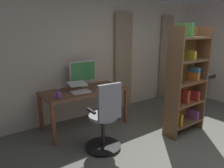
{
  "coord_description": "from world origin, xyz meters",
  "views": [
    {
      "loc": [
        2.61,
        1.0,
        1.79
      ],
      "look_at": [
        0.65,
        -1.74,
        0.94
      ],
      "focal_mm": 33.02,
      "sensor_mm": 36.0,
      "label": 1
    }
  ],
  "objects_px": {
    "bookshelf": "(185,82)",
    "piano_keyboard": "(196,78)",
    "computer_mouse": "(58,89)",
    "mug_coffee": "(59,95)",
    "office_chair": "(105,120)",
    "computer_keyboard": "(107,87)",
    "desk": "(84,94)",
    "laptop": "(79,89)",
    "computer_monitor": "(83,72)"
  },
  "relations": [
    {
      "from": "computer_keyboard",
      "to": "computer_mouse",
      "type": "distance_m",
      "value": 0.94
    },
    {
      "from": "desk",
      "to": "mug_coffee",
      "type": "bearing_deg",
      "value": 20.31
    },
    {
      "from": "office_chair",
      "to": "bookshelf",
      "type": "xyz_separation_m",
      "value": [
        -1.52,
        0.27,
        0.44
      ]
    },
    {
      "from": "computer_monitor",
      "to": "computer_mouse",
      "type": "distance_m",
      "value": 0.59
    },
    {
      "from": "laptop",
      "to": "mug_coffee",
      "type": "height_order",
      "value": "laptop"
    },
    {
      "from": "mug_coffee",
      "to": "bookshelf",
      "type": "relative_size",
      "value": 0.07
    },
    {
      "from": "computer_mouse",
      "to": "piano_keyboard",
      "type": "relative_size",
      "value": 0.08
    },
    {
      "from": "computer_mouse",
      "to": "mug_coffee",
      "type": "xyz_separation_m",
      "value": [
        0.17,
        0.48,
        0.04
      ]
    },
    {
      "from": "laptop",
      "to": "mug_coffee",
      "type": "bearing_deg",
      "value": 21.09
    },
    {
      "from": "office_chair",
      "to": "laptop",
      "type": "distance_m",
      "value": 0.93
    },
    {
      "from": "computer_mouse",
      "to": "piano_keyboard",
      "type": "distance_m",
      "value": 3.3
    },
    {
      "from": "computer_mouse",
      "to": "piano_keyboard",
      "type": "bearing_deg",
      "value": 165.74
    },
    {
      "from": "mug_coffee",
      "to": "bookshelf",
      "type": "bearing_deg",
      "value": 152.87
    },
    {
      "from": "desk",
      "to": "computer_mouse",
      "type": "xyz_separation_m",
      "value": [
        0.41,
        -0.26,
        0.1
      ]
    },
    {
      "from": "computer_monitor",
      "to": "office_chair",
      "type": "bearing_deg",
      "value": 77.1
    },
    {
      "from": "mug_coffee",
      "to": "computer_monitor",
      "type": "bearing_deg",
      "value": -146.08
    },
    {
      "from": "desk",
      "to": "office_chair",
      "type": "height_order",
      "value": "office_chair"
    },
    {
      "from": "desk",
      "to": "piano_keyboard",
      "type": "bearing_deg",
      "value": 168.74
    },
    {
      "from": "bookshelf",
      "to": "piano_keyboard",
      "type": "xyz_separation_m",
      "value": [
        -1.41,
        -0.66,
        -0.25
      ]
    },
    {
      "from": "desk",
      "to": "bookshelf",
      "type": "distance_m",
      "value": 1.85
    },
    {
      "from": "computer_keyboard",
      "to": "mug_coffee",
      "type": "bearing_deg",
      "value": 5.42
    },
    {
      "from": "desk",
      "to": "computer_mouse",
      "type": "relative_size",
      "value": 15.75
    },
    {
      "from": "piano_keyboard",
      "to": "computer_monitor",
      "type": "bearing_deg",
      "value": -17.0
    },
    {
      "from": "desk",
      "to": "computer_monitor",
      "type": "distance_m",
      "value": 0.46
    },
    {
      "from": "computer_monitor",
      "to": "bookshelf",
      "type": "relative_size",
      "value": 0.29
    },
    {
      "from": "desk",
      "to": "office_chair",
      "type": "bearing_deg",
      "value": 80.62
    },
    {
      "from": "desk",
      "to": "office_chair",
      "type": "relative_size",
      "value": 1.43
    },
    {
      "from": "computer_keyboard",
      "to": "piano_keyboard",
      "type": "relative_size",
      "value": 0.3
    },
    {
      "from": "office_chair",
      "to": "mug_coffee",
      "type": "height_order",
      "value": "office_chair"
    },
    {
      "from": "laptop",
      "to": "computer_mouse",
      "type": "bearing_deg",
      "value": -47.08
    },
    {
      "from": "piano_keyboard",
      "to": "bookshelf",
      "type": "bearing_deg",
      "value": 25.1
    },
    {
      "from": "computer_keyboard",
      "to": "piano_keyboard",
      "type": "distance_m",
      "value": 2.37
    },
    {
      "from": "bookshelf",
      "to": "piano_keyboard",
      "type": "distance_m",
      "value": 1.58
    },
    {
      "from": "office_chair",
      "to": "laptop",
      "type": "height_order",
      "value": "office_chair"
    },
    {
      "from": "computer_keyboard",
      "to": "mug_coffee",
      "type": "xyz_separation_m",
      "value": [
        1.04,
        0.1,
        0.04
      ]
    },
    {
      "from": "laptop",
      "to": "mug_coffee",
      "type": "distance_m",
      "value": 0.47
    },
    {
      "from": "computer_mouse",
      "to": "piano_keyboard",
      "type": "height_order",
      "value": "computer_mouse"
    },
    {
      "from": "desk",
      "to": "computer_mouse",
      "type": "height_order",
      "value": "computer_mouse"
    },
    {
      "from": "office_chair",
      "to": "bookshelf",
      "type": "relative_size",
      "value": 0.57
    },
    {
      "from": "office_chair",
      "to": "piano_keyboard",
      "type": "xyz_separation_m",
      "value": [
        -2.94,
        -0.39,
        0.19
      ]
    },
    {
      "from": "laptop",
      "to": "desk",
      "type": "bearing_deg",
      "value": -151.46
    },
    {
      "from": "computer_keyboard",
      "to": "bookshelf",
      "type": "height_order",
      "value": "bookshelf"
    },
    {
      "from": "bookshelf",
      "to": "mug_coffee",
      "type": "bearing_deg",
      "value": -27.13
    },
    {
      "from": "office_chair",
      "to": "laptop",
      "type": "xyz_separation_m",
      "value": [
        -0.02,
        -0.88,
        0.29
      ]
    },
    {
      "from": "mug_coffee",
      "to": "computer_mouse",
      "type": "bearing_deg",
      "value": -110.04
    },
    {
      "from": "computer_monitor",
      "to": "piano_keyboard",
      "type": "xyz_separation_m",
      "value": [
        -2.66,
        0.81,
        -0.32
      ]
    },
    {
      "from": "computer_keyboard",
      "to": "piano_keyboard",
      "type": "height_order",
      "value": "computer_keyboard"
    },
    {
      "from": "office_chair",
      "to": "bookshelf",
      "type": "height_order",
      "value": "bookshelf"
    },
    {
      "from": "computer_keyboard",
      "to": "computer_mouse",
      "type": "xyz_separation_m",
      "value": [
        0.86,
        -0.38,
        0.01
      ]
    },
    {
      "from": "computer_mouse",
      "to": "bookshelf",
      "type": "bearing_deg",
      "value": 140.31
    }
  ]
}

